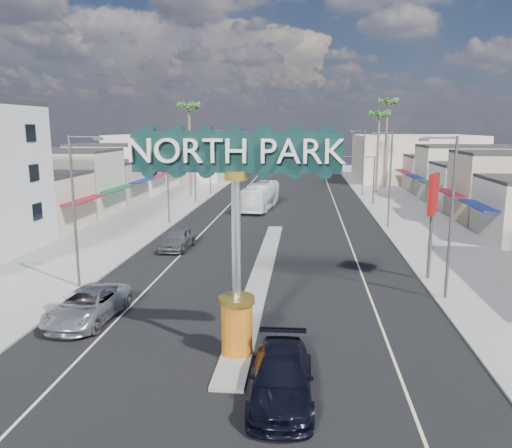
% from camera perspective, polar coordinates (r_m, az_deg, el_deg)
% --- Properties ---
extents(ground, '(160.00, 160.00, 0.00)m').
position_cam_1_polar(ground, '(48.35, 2.31, -0.24)').
color(ground, gray).
rests_on(ground, ground).
extents(road, '(20.00, 120.00, 0.01)m').
position_cam_1_polar(road, '(48.35, 2.31, -0.23)').
color(road, black).
rests_on(road, ground).
extents(median_island, '(1.30, 30.00, 0.16)m').
position_cam_1_polar(median_island, '(32.82, 0.67, -5.56)').
color(median_island, gray).
rests_on(median_island, ground).
extents(sidewalk_left, '(8.00, 120.00, 0.12)m').
position_cam_1_polar(sidewalk_left, '(51.07, -13.57, 0.14)').
color(sidewalk_left, gray).
rests_on(sidewalk_left, ground).
extents(sidewalk_right, '(8.00, 120.00, 0.12)m').
position_cam_1_polar(sidewalk_right, '(49.57, 18.69, -0.47)').
color(sidewalk_right, gray).
rests_on(sidewalk_right, ground).
extents(storefront_row_left, '(12.00, 42.00, 6.00)m').
position_cam_1_polar(storefront_row_left, '(66.30, -18.23, 4.91)').
color(storefront_row_left, beige).
rests_on(storefront_row_left, ground).
extents(storefront_row_right, '(12.00, 42.00, 6.00)m').
position_cam_1_polar(storefront_row_right, '(64.31, 25.01, 4.26)').
color(storefront_row_right, '#B7B29E').
rests_on(storefront_row_right, ground).
extents(backdrop_far_left, '(20.00, 20.00, 8.00)m').
position_cam_1_polar(backdrop_far_left, '(95.74, -9.42, 7.64)').
color(backdrop_far_left, '#B7B29E').
rests_on(backdrop_far_left, ground).
extents(backdrop_far_right, '(20.00, 20.00, 8.00)m').
position_cam_1_polar(backdrop_far_right, '(94.49, 17.54, 7.24)').
color(backdrop_far_right, beige).
rests_on(backdrop_far_right, ground).
extents(gateway_sign, '(8.20, 1.50, 9.15)m').
position_cam_1_polar(gateway_sign, '(19.82, -2.30, 0.76)').
color(gateway_sign, red).
rests_on(gateway_sign, median_island).
extents(traffic_signal_left, '(5.09, 0.45, 6.00)m').
position_cam_1_polar(traffic_signal_left, '(62.69, -5.36, 6.26)').
color(traffic_signal_left, '#47474C').
rests_on(traffic_signal_left, ground).
extents(traffic_signal_right, '(5.09, 0.45, 6.00)m').
position_cam_1_polar(traffic_signal_right, '(61.89, 11.68, 6.02)').
color(traffic_signal_right, '#47474C').
rests_on(traffic_signal_right, ground).
extents(streetlight_l_near, '(2.03, 0.22, 9.00)m').
position_cam_1_polar(streetlight_l_near, '(30.64, -19.84, 2.15)').
color(streetlight_l_near, '#47474C').
rests_on(streetlight_l_near, ground).
extents(streetlight_l_mid, '(2.03, 0.22, 9.00)m').
position_cam_1_polar(streetlight_l_mid, '(49.32, -9.89, 5.78)').
color(streetlight_l_mid, '#47474C').
rests_on(streetlight_l_mid, ground).
extents(streetlight_l_far, '(2.03, 0.22, 9.00)m').
position_cam_1_polar(streetlight_l_far, '(70.71, -5.14, 7.45)').
color(streetlight_l_far, '#47474C').
rests_on(streetlight_l_far, ground).
extents(streetlight_r_near, '(2.03, 0.22, 9.00)m').
position_cam_1_polar(streetlight_r_near, '(28.75, 21.16, 1.50)').
color(streetlight_r_near, '#47474C').
rests_on(streetlight_r_near, ground).
extents(streetlight_r_mid, '(2.03, 0.22, 9.00)m').
position_cam_1_polar(streetlight_r_mid, '(48.16, 14.91, 5.45)').
color(streetlight_r_mid, '#47474C').
rests_on(streetlight_r_mid, ground).
extents(streetlight_r_far, '(2.03, 0.22, 9.00)m').
position_cam_1_polar(streetlight_r_far, '(69.90, 12.06, 7.21)').
color(streetlight_r_far, '#47474C').
rests_on(streetlight_r_far, ground).
extents(palm_left_far, '(2.60, 2.60, 13.10)m').
position_cam_1_polar(palm_left_far, '(69.17, -7.69, 12.65)').
color(palm_left_far, brown).
rests_on(palm_left_far, ground).
extents(palm_right_mid, '(2.60, 2.60, 12.10)m').
position_cam_1_polar(palm_right_mid, '(74.06, 13.91, 11.63)').
color(palm_right_mid, brown).
rests_on(palm_right_mid, ground).
extents(palm_right_far, '(2.60, 2.60, 14.10)m').
position_cam_1_polar(palm_right_far, '(80.34, 14.80, 12.79)').
color(palm_right_far, brown).
rests_on(palm_right_far, ground).
extents(suv_left, '(3.00, 5.84, 1.58)m').
position_cam_1_polar(suv_left, '(26.34, -18.65, -8.78)').
color(suv_left, '#B2B2B7').
rests_on(suv_left, ground).
extents(suv_right, '(2.36, 5.53, 1.59)m').
position_cam_1_polar(suv_right, '(18.39, 2.90, -17.10)').
color(suv_right, black).
rests_on(suv_right, ground).
extents(car_parked_left, '(2.19, 5.01, 1.68)m').
position_cam_1_polar(car_parked_left, '(39.65, -8.90, -1.64)').
color(car_parked_left, '#5D5D61').
rests_on(car_parked_left, ground).
extents(city_bus, '(3.73, 11.03, 3.01)m').
position_cam_1_polar(city_bus, '(58.24, 0.54, 3.21)').
color(city_bus, white).
rests_on(city_bus, ground).
extents(bank_pylon_sign, '(1.08, 1.97, 6.56)m').
position_cam_1_polar(bank_pylon_sign, '(32.26, 19.57, 2.60)').
color(bank_pylon_sign, '#47474C').
rests_on(bank_pylon_sign, sidewalk_right).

